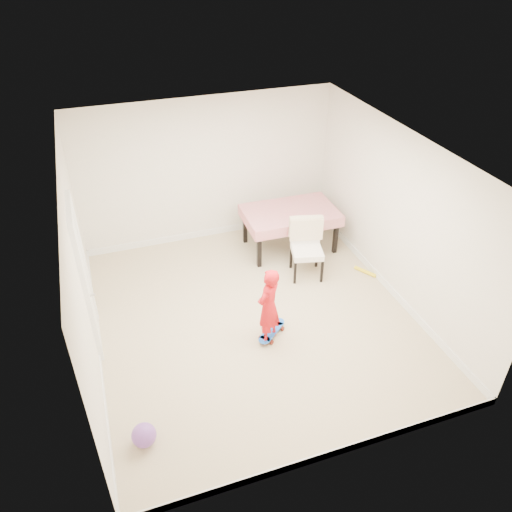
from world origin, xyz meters
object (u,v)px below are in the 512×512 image
object	(u,v)px
dining_table	(290,229)
child	(269,308)
dining_chair	(307,250)
skateboard	(272,333)
balloon	(144,435)

from	to	relation	value
dining_table	child	xyz separation A→B (m)	(-1.20, -2.15, 0.21)
dining_chair	child	size ratio (longest dim) A/B	0.85
skateboard	child	world-z (taller)	child
skateboard	dining_table	bearing A→B (deg)	20.87
dining_table	dining_chair	size ratio (longest dim) A/B	1.62
dining_table	skateboard	world-z (taller)	dining_table
dining_table	child	distance (m)	2.47
balloon	child	bearing A→B (deg)	30.44
dining_table	skateboard	size ratio (longest dim) A/B	2.69
dining_table	skateboard	distance (m)	2.37
skateboard	balloon	bearing A→B (deg)	170.33
balloon	dining_table	bearing A→B (deg)	46.54
dining_chair	balloon	bearing A→B (deg)	-127.87
dining_table	balloon	distance (m)	4.50
dining_chair	skateboard	world-z (taller)	dining_chair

